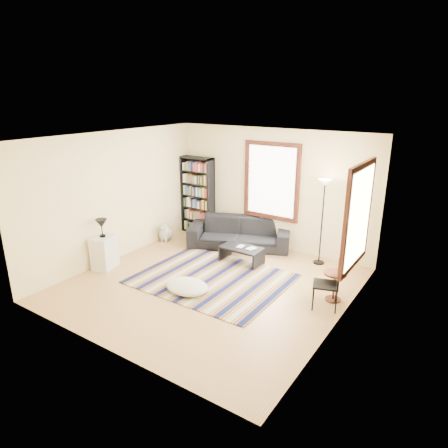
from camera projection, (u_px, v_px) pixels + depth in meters
The scene contains 21 objects.
floor at pixel (210, 287), 7.77m from camera, with size 5.00×5.00×0.10m, color tan.
ceiling at pixel (208, 135), 6.85m from camera, with size 5.00×5.00×0.10m, color white.
wall_back at pixel (273, 189), 9.32m from camera, with size 5.00×0.10×2.80m, color #F9E9A8.
wall_front at pixel (96, 263), 5.30m from camera, with size 5.00×0.10×2.80m, color #F9E9A8.
wall_left at pixel (114, 196), 8.66m from camera, with size 0.10×5.00×2.80m, color #F9E9A8.
wall_right at pixel (347, 244), 5.96m from camera, with size 0.10×5.00×2.80m, color #F9E9A8.
window_back at pixel (271, 181), 9.20m from camera, with size 1.20×0.06×1.60m, color white.
window_right at pixel (358, 217), 6.57m from camera, with size 0.06×1.20×1.60m, color white.
rug at pixel (212, 279), 7.97m from camera, with size 2.87×2.30×0.02m, color #0C1540.
sofa at pixel (239, 232), 9.57m from camera, with size 0.94×2.39×0.70m, color black.
bookshelf at pixel (198, 196), 10.35m from camera, with size 0.90×0.30×2.00m, color black.
coffee_table at pixel (242, 255), 8.69m from camera, with size 0.90×0.50×0.36m, color black.
book_a at pixel (238, 246), 8.68m from camera, with size 0.19×0.14×0.02m, color beige.
book_b at pixel (249, 248), 8.59m from camera, with size 0.15×0.21×0.02m, color beige.
floor_cushion at pixel (187, 286), 7.43m from camera, with size 0.86×0.65×0.22m, color silver.
floor_lamp at pixel (322, 223), 8.42m from camera, with size 0.30×0.30×1.86m, color black, non-canonical shape.
side_table at pixel (334, 286), 7.08m from camera, with size 0.40×0.40×0.54m, color #411C10.
folding_chair at pixel (326, 285), 6.80m from camera, with size 0.42×0.40×0.86m, color black.
white_cabinet at pixel (104, 252), 8.39m from camera, with size 0.38×0.50×0.70m, color silver.
table_lamp at pixel (102, 228), 8.22m from camera, with size 0.24×0.24×0.38m, color black, non-canonical shape.
dog at pixel (166, 231), 9.99m from camera, with size 0.36×0.50×0.50m, color silver, non-canonical shape.
Camera 1 is at (4.12, -5.65, 3.55)m, focal length 32.00 mm.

